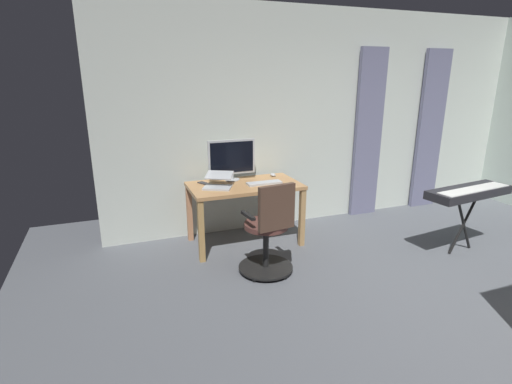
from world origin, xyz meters
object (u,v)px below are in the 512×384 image
(desk, at_px, (245,192))
(computer_mouse, at_px, (273,175))
(computer_monitor, at_px, (232,158))
(computer_keyboard, at_px, (264,183))
(laptop, at_px, (218,183))
(cell_phone_by_monitor, at_px, (203,183))
(office_chair, at_px, (269,232))
(piano_keyboard, at_px, (469,193))

(desk, xyz_separation_m, computer_mouse, (-0.45, -0.22, 0.12))
(computer_monitor, xyz_separation_m, computer_keyboard, (-0.29, 0.31, -0.25))
(laptop, relative_size, cell_phone_by_monitor, 2.95)
(office_chair, xyz_separation_m, computer_mouse, (-0.48, -1.03, 0.30))
(cell_phone_by_monitor, relative_size, piano_keyboard, 0.13)
(laptop, height_order, cell_phone_by_monitor, laptop)
(office_chair, relative_size, laptop, 2.28)
(computer_keyboard, height_order, laptop, laptop)
(desk, xyz_separation_m, office_chair, (0.03, 0.81, -0.18))
(desk, xyz_separation_m, computer_monitor, (0.08, -0.23, 0.36))
(computer_monitor, height_order, computer_keyboard, computer_monitor)
(office_chair, relative_size, computer_monitor, 1.70)
(office_chair, bearing_deg, computer_monitor, 85.67)
(office_chair, relative_size, piano_keyboard, 0.89)
(desk, bearing_deg, piano_keyboard, 153.82)
(computer_monitor, bearing_deg, cell_phone_by_monitor, 6.04)
(cell_phone_by_monitor, bearing_deg, piano_keyboard, 128.72)
(desk, xyz_separation_m, cell_phone_by_monitor, (0.44, -0.19, 0.10))
(computer_mouse, bearing_deg, computer_monitor, -1.04)
(computer_keyboard, height_order, computer_mouse, computer_mouse)
(laptop, bearing_deg, desk, -147.79)
(computer_monitor, relative_size, computer_mouse, 5.70)
(computer_keyboard, height_order, piano_keyboard, piano_keyboard)
(office_chair, height_order, cell_phone_by_monitor, office_chair)
(desk, height_order, laptop, laptop)
(cell_phone_by_monitor, bearing_deg, laptop, 93.13)
(computer_monitor, xyz_separation_m, cell_phone_by_monitor, (0.36, 0.04, -0.26))
(office_chair, height_order, computer_mouse, office_chair)
(computer_keyboard, bearing_deg, computer_monitor, -46.47)
(laptop, distance_m, piano_keyboard, 2.77)
(laptop, relative_size, computer_mouse, 4.25)
(desk, relative_size, office_chair, 1.32)
(computer_keyboard, xyz_separation_m, piano_keyboard, (-2.01, 1.02, -0.05))
(cell_phone_by_monitor, xyz_separation_m, piano_keyboard, (-2.67, 1.29, -0.04))
(desk, height_order, computer_mouse, computer_mouse)
(office_chair, distance_m, laptop, 0.90)
(computer_monitor, xyz_separation_m, laptop, (0.24, 0.26, -0.21))
(piano_keyboard, bearing_deg, computer_mouse, -43.09)
(office_chair, distance_m, computer_keyboard, 0.82)
(cell_phone_by_monitor, bearing_deg, computer_monitor, 160.55)
(computer_keyboard, xyz_separation_m, computer_mouse, (-0.24, -0.30, 0.01))
(office_chair, height_order, piano_keyboard, office_chair)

